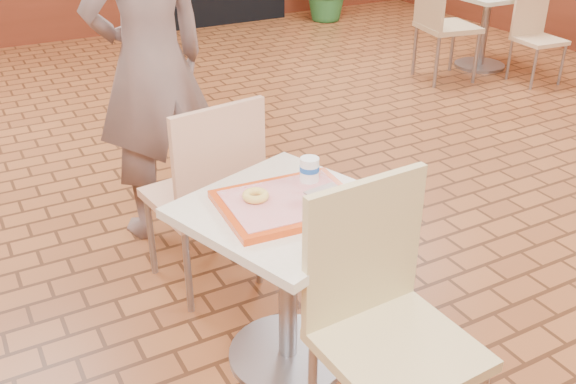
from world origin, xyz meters
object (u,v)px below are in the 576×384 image
long_john_donut (322,196)px  chair_second_front (535,31)px  serving_tray (288,203)px  second_table (486,18)px  chair_second_left (441,18)px  main_table (288,260)px  chair_main_front (383,315)px  ring_donut (256,196)px  paper_cup (309,169)px  chair_main_back (209,188)px  customer (151,63)px

long_john_donut → chair_second_front: (3.64, 2.26, -0.32)m
serving_tray → second_table: 4.55m
chair_second_front → serving_tray: bearing=-144.1°
serving_tray → chair_second_left: (2.98, 2.60, -0.17)m
main_table → chair_main_front: size_ratio=0.73×
second_table → chair_second_left: 0.68m
ring_donut → paper_cup: size_ratio=1.05×
chair_main_back → customer: (-0.01, 0.67, 0.40)m
main_table → second_table: (3.64, 2.71, -0.01)m
chair_second_front → second_table: bearing=105.6°
long_john_donut → chair_second_left: 3.94m
chair_main_back → chair_second_front: 4.12m
main_table → customer: customer is taller
second_table → main_table: bearing=-143.4°
second_table → chair_second_front: (0.09, -0.52, -0.02)m
chair_main_front → chair_main_back: (-0.15, 1.12, -0.02)m
customer → long_john_donut: (0.18, -1.36, -0.16)m
second_table → serving_tray: bearing=-143.4°
chair_main_front → second_table: 4.80m
ring_donut → second_table: size_ratio=0.14×
chair_main_back → chair_second_left: size_ratio=0.95×
customer → chair_second_front: bearing=179.9°
customer → ring_donut: customer is taller
long_john_donut → chair_second_front: size_ratio=0.20×
ring_donut → chair_second_front: bearing=29.0°
chair_main_back → serving_tray: 0.65m
ring_donut → chair_second_front: (3.84, 2.13, -0.32)m
chair_main_front → long_john_donut: size_ratio=6.19×
main_table → serving_tray: (-0.00, 0.00, 0.25)m
serving_tray → second_table: (3.64, 2.71, -0.26)m
chair_main_back → ring_donut: 0.61m
chair_second_left → chair_main_front: bearing=147.1°
chair_main_back → chair_second_left: (3.05, 1.99, 0.03)m
chair_main_back → chair_second_left: 3.64m
chair_main_front → customer: 1.85m
paper_cup → chair_second_left: chair_second_left is taller
chair_second_left → chair_second_front: (0.75, -0.42, -0.11)m
ring_donut → chair_second_front: 4.40m
chair_main_back → second_table: 4.26m
main_table → long_john_donut: bearing=-36.6°
customer → serving_tray: (0.08, -1.29, -0.20)m
main_table → serving_tray: size_ratio=1.47×
paper_cup → chair_second_front: bearing=30.2°
chair_main_back → main_table: bearing=89.2°
second_table → chair_second_left: size_ratio=0.70×
customer → paper_cup: size_ratio=19.78×
second_table → chair_second_front: size_ratio=0.87×
serving_tray → chair_second_front: size_ratio=0.61×
main_table → ring_donut: (-0.10, 0.06, 0.28)m
serving_tray → chair_second_left: chair_second_left is taller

